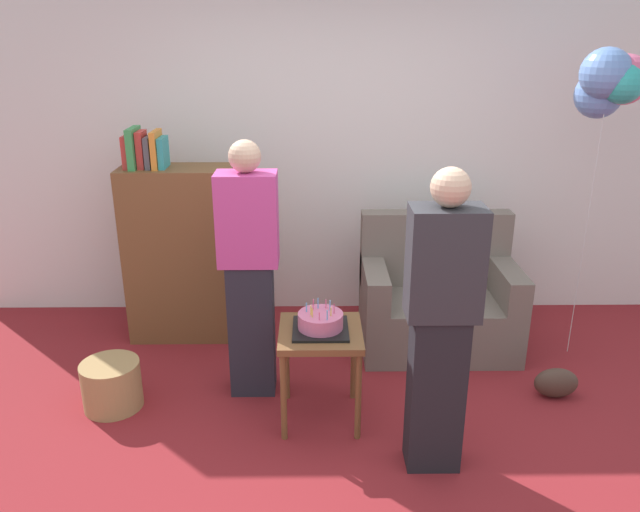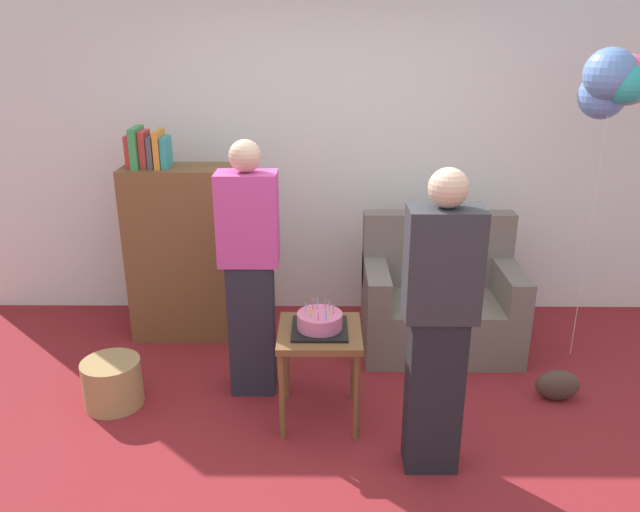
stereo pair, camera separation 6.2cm
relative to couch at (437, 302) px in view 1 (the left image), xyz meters
name	(u,v)px [view 1 (the left image)]	position (x,y,z in m)	size (l,w,h in m)	color
ground_plane	(351,460)	(-0.70, -1.33, -0.34)	(8.00, 8.00, 0.00)	maroon
wall_back	(339,146)	(-0.70, 0.72, 1.01)	(6.00, 0.10, 2.70)	silver
couch	(437,302)	(0.00, 0.00, 0.00)	(1.10, 0.70, 0.96)	#6B6056
bookshelf	(181,251)	(-1.88, 0.18, 0.34)	(0.80, 0.36, 1.58)	brown
side_table	(320,344)	(-0.86, -0.93, 0.16)	(0.48, 0.48, 0.59)	brown
birthday_cake	(321,322)	(-0.86, -0.93, 0.30)	(0.32, 0.32, 0.17)	black
person_blowing_candles	(250,271)	(-1.29, -0.61, 0.49)	(0.36, 0.22, 1.63)	#23232D
person_holding_cake	(440,324)	(-0.27, -1.35, 0.49)	(0.36, 0.22, 1.63)	black
wicker_basket	(112,385)	(-2.15, -0.80, -0.19)	(0.36, 0.36, 0.30)	#A88451
handbag	(556,383)	(0.64, -0.73, -0.24)	(0.28, 0.14, 0.20)	#473328
balloon_bunch	(612,82)	(0.97, -0.13, 1.56)	(0.44, 0.44, 2.12)	silver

